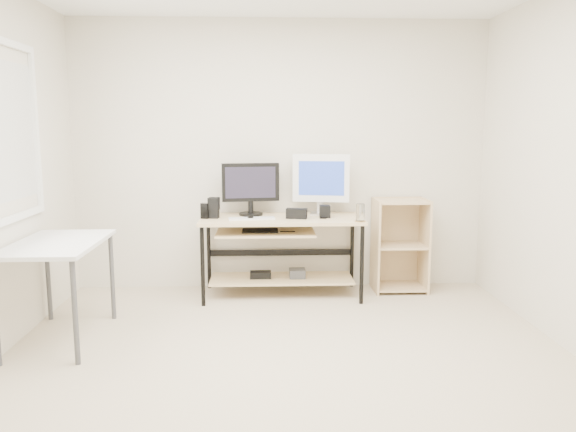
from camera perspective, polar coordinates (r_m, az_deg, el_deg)
The scene contains 16 objects.
room at distance 3.54m, azimuth -2.09°, elevation 4.78°, with size 4.01×4.01×2.62m.
desk at distance 5.26m, azimuth -0.93°, elevation -2.42°, with size 1.50×0.65×0.75m.
side_table at distance 4.46m, azimuth -22.37°, elevation -3.44°, with size 0.60×1.00×0.75m.
shelf_unit at distance 5.58m, azimuth 11.19°, elevation -2.82°, with size 0.50×0.40×0.90m.
black_monitor at distance 5.32m, azimuth -3.82°, elevation 3.10°, with size 0.54×0.23×0.50m.
white_imac at distance 5.36m, azimuth 3.39°, elevation 3.69°, with size 0.54×0.17×0.58m.
keyboard at distance 5.12m, azimuth -3.70°, elevation -0.26°, with size 0.42×0.12×0.01m, color silver.
mouse at distance 5.20m, azimuth 0.64°, elevation 0.03°, with size 0.06×0.10×0.04m, color #AEAEB3.
center_speaker at distance 5.14m, azimuth 0.88°, elevation 0.25°, with size 0.19×0.08×0.09m, color black.
speaker_left at distance 5.21m, azimuth -7.55°, elevation 0.88°, with size 0.11×0.11×0.19m.
speaker_right at distance 5.21m, azimuth 3.77°, elevation 0.47°, with size 0.10×0.10×0.11m, color black.
audio_controller at distance 5.19m, azimuth -8.43°, elevation 0.52°, with size 0.07×0.04×0.14m, color black.
volume_puck at distance 5.11m, azimuth -3.83°, elevation -0.23°, with size 0.06×0.06×0.02m, color black.
smartphone at distance 5.19m, azimuth 3.70°, elevation -0.16°, with size 0.06×0.11×0.01m, color black.
coaster at distance 5.02m, azimuth 7.34°, elevation -0.53°, with size 0.10×0.10×0.01m, color #AC844E.
drinking_glass at distance 5.01m, azimuth 7.36°, elevation 0.37°, with size 0.08×0.08×0.15m, color white.
Camera 1 is at (-0.16, -3.49, 1.57)m, focal length 35.00 mm.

